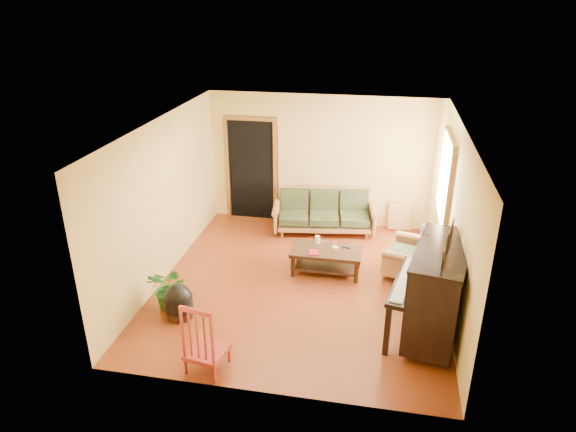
% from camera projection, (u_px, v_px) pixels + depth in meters
% --- Properties ---
extents(floor, '(5.00, 5.00, 0.00)m').
position_uv_depth(floor, '(301.00, 284.00, 8.32)').
color(floor, '#5B200C').
rests_on(floor, ground).
extents(doorway, '(1.08, 0.16, 2.05)m').
position_uv_depth(doorway, '(251.00, 170.00, 10.39)').
color(doorway, black).
rests_on(doorway, floor).
extents(window, '(0.12, 1.36, 1.46)m').
position_uv_depth(window, '(446.00, 179.00, 8.50)').
color(window, white).
rests_on(window, right_wall).
extents(sofa, '(2.05, 1.09, 0.84)m').
position_uv_depth(sofa, '(324.00, 212.00, 9.97)').
color(sofa, '#956136').
rests_on(sofa, floor).
extents(coffee_table, '(1.17, 0.64, 0.42)m').
position_uv_depth(coffee_table, '(326.00, 261.00, 8.60)').
color(coffee_table, black).
rests_on(coffee_table, floor).
extents(armchair, '(1.01, 1.04, 0.85)m').
position_uv_depth(armchair, '(408.00, 251.00, 8.46)').
color(armchair, '#956136').
rests_on(armchair, floor).
extents(piano, '(1.18, 1.67, 1.34)m').
position_uv_depth(piano, '(437.00, 293.00, 6.82)').
color(piano, black).
rests_on(piano, floor).
extents(footstool, '(0.51, 0.51, 0.39)m').
position_uv_depth(footstool, '(179.00, 305.00, 7.42)').
color(footstool, black).
rests_on(footstool, floor).
extents(red_chair, '(0.54, 0.57, 0.99)m').
position_uv_depth(red_chair, '(206.00, 335.00, 6.29)').
color(red_chair, maroon).
rests_on(red_chair, floor).
extents(leaning_frame, '(0.46, 0.13, 0.61)m').
position_uv_depth(leaning_frame, '(400.00, 216.00, 10.09)').
color(leaning_frame, '#BD853F').
rests_on(leaning_frame, floor).
extents(ceramic_crock, '(0.25, 0.25, 0.24)m').
position_uv_depth(ceramic_crock, '(425.00, 231.00, 9.86)').
color(ceramic_crock, '#375CA6').
rests_on(ceramic_crock, floor).
extents(potted_plant, '(0.72, 0.67, 0.66)m').
position_uv_depth(potted_plant, '(170.00, 288.00, 7.59)').
color(potted_plant, '#1F5919').
rests_on(potted_plant, floor).
extents(book, '(0.19, 0.23, 0.02)m').
position_uv_depth(book, '(309.00, 253.00, 8.39)').
color(book, maroon).
rests_on(book, coffee_table).
extents(candle, '(0.10, 0.10, 0.13)m').
position_uv_depth(candle, '(317.00, 240.00, 8.70)').
color(candle, white).
rests_on(candle, coffee_table).
extents(glass_jar, '(0.12, 0.12, 0.07)m').
position_uv_depth(glass_jar, '(336.00, 248.00, 8.47)').
color(glass_jar, silver).
rests_on(glass_jar, coffee_table).
extents(remote, '(0.14, 0.08, 0.01)m').
position_uv_depth(remote, '(346.00, 247.00, 8.57)').
color(remote, black).
rests_on(remote, coffee_table).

